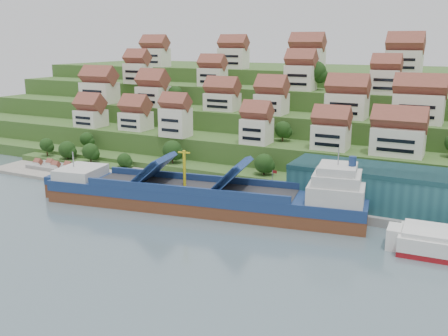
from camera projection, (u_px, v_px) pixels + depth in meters
The scene contains 10 objects.
ground at pixel (193, 209), 130.05m from camera, with size 300.00×300.00×0.00m, color slate.
quay at pixel (286, 200), 133.93m from camera, with size 180.00×14.00×2.20m, color gray.
pebble_beach at pixel (61, 171), 165.81m from camera, with size 45.00×20.00×1.00m, color gray.
hillside at pixel (313, 116), 216.82m from camera, with size 260.00×128.00×31.00m.
hillside_village at pixel (286, 94), 175.20m from camera, with size 158.28×64.19×28.65m.
hillside_trees at pixel (234, 119), 168.58m from camera, with size 143.16×62.14×32.73m.
warehouse at pixel (415, 192), 120.07m from camera, with size 60.00×15.00×10.00m, color #22565E.
flagpole at pixel (273, 183), 129.02m from camera, with size 1.28×0.16×8.00m.
beach_huts at pixel (53, 166), 165.22m from camera, with size 14.40×3.70×2.20m.
cargo_ship at pixel (209, 198), 127.56m from camera, with size 84.28×26.01×18.54m.
Camera 1 is at (63.23, -106.28, 42.41)m, focal length 40.00 mm.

